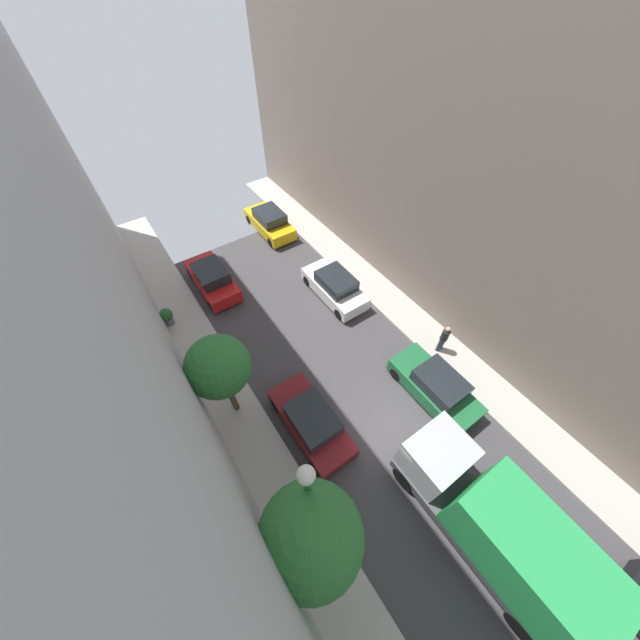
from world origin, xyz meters
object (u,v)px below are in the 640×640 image
at_px(parked_car_right_3, 335,287).
at_px(street_tree_2, 218,367).
at_px(pedestrian, 444,338).
at_px(street_tree_0, 311,537).
at_px(parked_car_right_2, 436,387).
at_px(lamp_post, 308,495).
at_px(parked_car_left_2, 311,422).
at_px(delivery_truck, 498,527).
at_px(parked_car_right_4, 270,222).
at_px(potted_plant_2, 167,316).
at_px(parked_car_left_3, 212,279).

relative_size(parked_car_right_3, street_tree_2, 0.90).
relative_size(pedestrian, street_tree_0, 0.33).
distance_m(parked_car_right_2, lamp_post, 8.16).
bearing_deg(street_tree_2, parked_car_left_2, -49.42).
bearing_deg(street_tree_0, delivery_truck, -29.72).
height_order(parked_car_right_4, potted_plant_2, parked_car_right_4).
distance_m(delivery_truck, lamp_post, 6.37).
xyz_separation_m(parked_car_right_3, street_tree_2, (-7.63, -3.15, 2.87)).
xyz_separation_m(delivery_truck, street_tree_0, (-5.06, 2.89, 2.27)).
bearing_deg(street_tree_2, parked_car_right_3, 22.44).
bearing_deg(street_tree_2, parked_car_left_3, 73.70).
bearing_deg(parked_car_right_4, pedestrian, -81.38).
bearing_deg(pedestrian, lamp_post, -164.67).
bearing_deg(potted_plant_2, parked_car_right_2, -51.87).
bearing_deg(parked_car_right_2, pedestrian, 36.44).
distance_m(pedestrian, street_tree_0, 10.78).
relative_size(parked_car_left_2, street_tree_0, 0.79).
relative_size(delivery_truck, pedestrian, 3.84).
relative_size(parked_car_left_3, lamp_post, 0.67).
height_order(parked_car_right_3, street_tree_0, street_tree_0).
bearing_deg(pedestrian, parked_car_left_2, 177.90).
distance_m(parked_car_right_3, potted_plant_2, 9.03).
bearing_deg(parked_car_right_4, parked_car_left_3, -151.23).
relative_size(parked_car_right_2, parked_car_right_3, 1.00).
height_order(parked_car_right_2, delivery_truck, delivery_truck).
bearing_deg(parked_car_right_3, street_tree_0, -129.58).
height_order(parked_car_right_3, street_tree_2, street_tree_2).
height_order(parked_car_left_2, delivery_truck, delivery_truck).
xyz_separation_m(pedestrian, potted_plant_2, (-10.49, 9.25, -0.36)).
bearing_deg(street_tree_2, street_tree_0, -91.19).
xyz_separation_m(pedestrian, street_tree_0, (-9.81, -3.36, 2.98)).
xyz_separation_m(parked_car_right_3, delivery_truck, (-2.70, -12.28, 1.07)).
distance_m(parked_car_left_2, lamp_post, 4.88).
bearing_deg(street_tree_0, pedestrian, 18.90).
height_order(parked_car_left_3, pedestrian, pedestrian).
bearing_deg(parked_car_left_2, pedestrian, -2.10).
bearing_deg(street_tree_2, potted_plant_2, 97.24).
height_order(parked_car_left_3, parked_car_right_2, same).
relative_size(delivery_truck, lamp_post, 1.05).
xyz_separation_m(parked_car_right_2, street_tree_2, (-7.63, 4.39, 2.87)).
height_order(parked_car_right_4, delivery_truck, delivery_truck).
distance_m(parked_car_right_3, parked_car_right_4, 7.45).
bearing_deg(lamp_post, parked_car_right_4, 65.53).
bearing_deg(street_tree_0, parked_car_right_4, 65.25).
relative_size(parked_car_left_2, pedestrian, 2.44).
height_order(parked_car_left_2, parked_car_right_3, same).
relative_size(delivery_truck, potted_plant_2, 6.48).
bearing_deg(lamp_post, parked_car_left_2, 56.17).
relative_size(parked_car_right_3, potted_plant_2, 4.12).
height_order(parked_car_right_2, street_tree_0, street_tree_0).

